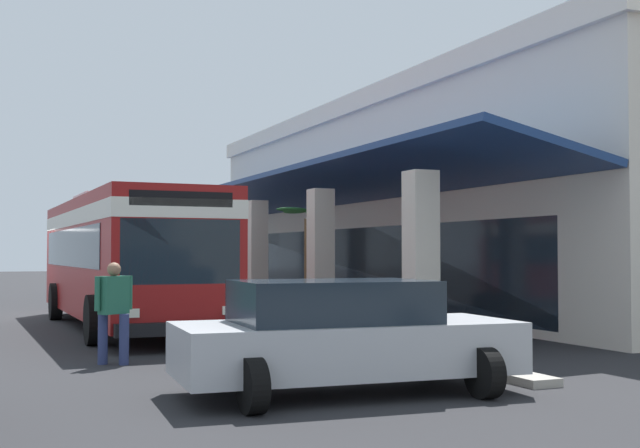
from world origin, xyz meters
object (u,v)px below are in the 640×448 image
at_px(pedestrian, 114,307).
at_px(transit_bus, 124,252).
at_px(potted_palm, 307,290).
at_px(parked_sedan_silver, 343,336).

bearing_deg(pedestrian, transit_bus, 169.08).
xyz_separation_m(pedestrian, potted_palm, (-6.41, 6.01, -0.09)).
bearing_deg(pedestrian, parked_sedan_silver, 29.79).
bearing_deg(pedestrian, potted_palm, 136.84).
bearing_deg(transit_bus, parked_sedan_silver, 5.39).
xyz_separation_m(parked_sedan_silver, pedestrian, (-4.01, -2.30, 0.18)).
xyz_separation_m(transit_bus, parked_sedan_silver, (10.68, 1.01, -1.10)).
height_order(transit_bus, pedestrian, transit_bus).
distance_m(pedestrian, potted_palm, 8.79).
height_order(parked_sedan_silver, pedestrian, pedestrian).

